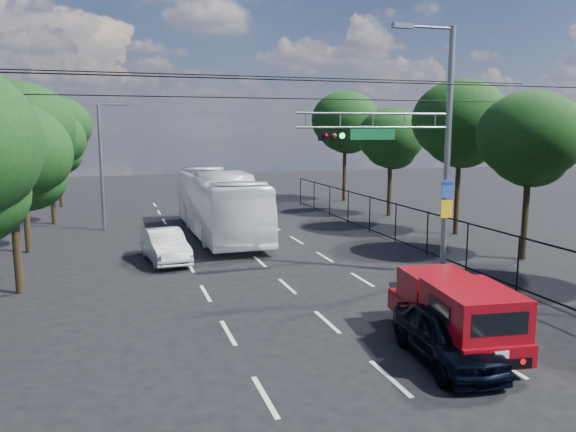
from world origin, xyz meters
name	(u,v)px	position (x,y,z in m)	size (l,w,h in m)	color
ground	(390,378)	(0.00, 0.00, 0.00)	(120.00, 120.00, 0.00)	black
lane_markings	(249,252)	(0.00, 14.00, 0.01)	(6.12, 38.00, 0.01)	beige
signal_mast	(420,141)	(5.28, 7.99, 5.24)	(6.43, 0.39, 9.50)	slate
streetlight_left	(104,160)	(-6.33, 22.00, 3.94)	(2.09, 0.22, 7.08)	slate
utility_wires	(280,86)	(0.00, 8.83, 7.23)	(22.00, 5.04, 0.74)	black
fence_right	(414,228)	(7.60, 12.17, 1.03)	(0.06, 34.03, 2.00)	black
tree_right_b	(530,144)	(11.22, 9.02, 5.06)	(4.50, 4.50, 7.31)	black
tree_right_c	(460,128)	(11.82, 15.02, 5.73)	(5.10, 5.10, 8.29)	black
tree_right_d	(391,142)	(11.42, 22.02, 4.85)	(4.32, 4.32, 7.02)	black
tree_right_e	(345,125)	(11.62, 30.02, 5.94)	(5.28, 5.28, 8.58)	black
tree_left_b	(11,162)	(-9.18, 10.02, 4.58)	(4.08, 4.08, 6.63)	black
tree_left_c	(21,135)	(-9.78, 17.02, 5.40)	(4.80, 4.80, 7.80)	black
tree_left_d	(50,145)	(-9.38, 25.02, 4.72)	(4.20, 4.20, 6.83)	black
tree_left_e	(57,131)	(-9.58, 33.02, 5.53)	(4.92, 4.92, 7.99)	black
red_pickup	(454,310)	(2.49, 1.24, 0.99)	(2.41, 5.18, 1.86)	black
navy_hatchback	(447,336)	(1.75, 0.43, 0.68)	(1.60, 3.98, 1.36)	black
white_bus	(219,203)	(-0.52, 18.66, 1.72)	(2.89, 12.37, 3.45)	white
white_van	(165,245)	(-3.88, 13.33, 0.69)	(1.47, 4.21, 1.39)	silver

